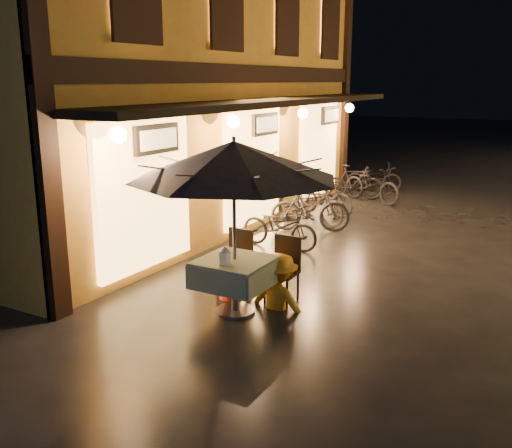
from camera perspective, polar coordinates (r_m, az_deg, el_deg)
The scene contains 16 objects.
ground at distance 7.58m, azimuth 7.51°, elevation -10.71°, with size 90.00×90.00×0.00m, color black.
west_building at distance 13.28m, azimuth -9.27°, elevation 16.32°, with size 5.90×11.40×7.40m.
cafe_table at distance 7.92m, azimuth -2.14°, elevation -4.88°, with size 0.99×0.99×0.78m.
patio_umbrella at distance 7.56m, azimuth -2.24°, elevation 6.38°, with size 2.86×2.86×2.46m.
cafe_chair_left at distance 8.73m, azimuth -1.85°, elevation -3.39°, with size 0.42×0.42×0.97m.
cafe_chair_right at distance 8.37m, azimuth 2.85°, elevation -4.20°, with size 0.42×0.42×0.97m.
table_lantern at distance 7.62m, azimuth -3.13°, elevation -3.05°, with size 0.16×0.16×0.25m.
person_orange at distance 8.48m, azimuth -2.38°, elevation -2.55°, with size 0.71×0.55×1.47m, color red.
person_yellow at distance 8.08m, azimuth 2.33°, elevation -3.13°, with size 1.00×0.57×1.54m, color #FFA61B.
bicycle_0 at distance 11.04m, azimuth 2.35°, elevation -0.23°, with size 0.57×1.63×0.86m, color black.
bicycle_1 at distance 12.28m, azimuth 5.42°, elevation 1.59°, with size 0.48×1.70×1.02m, color black.
bicycle_2 at distance 13.01m, azimuth 5.46°, elevation 2.12°, with size 0.62×1.79×0.94m, color black.
bicycle_3 at distance 13.81m, azimuth 6.84°, elevation 2.76°, with size 0.44×1.55×0.93m, color black.
bicycle_4 at distance 15.57m, azimuth 11.53°, elevation 3.94°, with size 0.64×1.84×0.97m, color black.
bicycle_5 at distance 15.84m, azimuth 9.78°, elevation 4.15°, with size 0.44×1.57×0.94m, color black.
bicycle_6 at distance 17.07m, azimuth 11.66°, elevation 4.61°, with size 0.56×1.61×0.84m, color black.
Camera 1 is at (2.49, -6.41, 3.17)m, focal length 40.00 mm.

